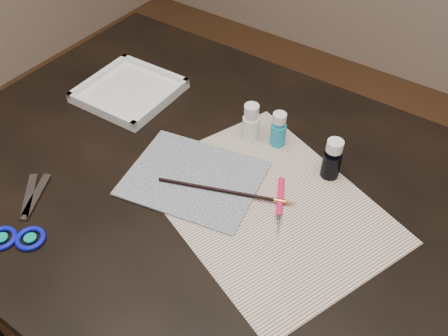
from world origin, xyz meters
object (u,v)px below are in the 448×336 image
Objects in this scene: paint_bottle_white at (251,122)px; paint_bottle_cyan at (278,129)px; paper at (267,205)px; palette_tray at (129,90)px; canvas at (194,178)px; scissors at (22,210)px; paint_bottle_navy at (332,159)px.

paint_bottle_cyan is (0.06, 0.02, -0.00)m from paint_bottle_white.
paper is 0.21m from paint_bottle_white.
palette_tray is (-0.34, -0.03, -0.03)m from paint_bottle_white.
paint_bottle_cyan is at bearing 114.57° from paper.
palette_tray is at bearing 155.16° from canvas.
paint_bottle_cyan is 0.40m from palette_tray.
paper is at bearing -65.43° from paint_bottle_cyan.
paint_bottle_cyan reaches higher than palette_tray.
paper is at bearing -47.74° from paint_bottle_white.
paper is 0.48m from scissors.
paint_bottle_navy is (0.20, -0.01, 0.00)m from paint_bottle_white.
paint_bottle_navy is 0.62m from scissors.
paint_bottle_white is 0.97× the size of paint_bottle_navy.
scissors is at bearing -129.86° from canvas.
canvas is 1.23× the size of scissors.
palette_tray is at bearing -172.54° from paint_bottle_cyan.
paint_bottle_white is at bearing 178.38° from paint_bottle_navy.
scissors is (-0.22, -0.26, 0.00)m from canvas.
paint_bottle_navy is (0.22, 0.17, 0.04)m from canvas.
paint_bottle_navy reaches higher than scissors.
paint_bottle_navy is (0.14, -0.02, 0.00)m from paint_bottle_cyan.
paint_bottle_white is 0.43× the size of palette_tray.
paint_bottle_navy reaches higher than palette_tray.
paint_bottle_white reaches higher than paint_bottle_cyan.
paint_bottle_cyan is 0.38× the size of scissors.
paper is 5.18× the size of paint_bottle_white.
scissors is at bearing -119.00° from paint_bottle_white.
paper is at bearing -113.52° from paint_bottle_navy.
canvas is at bearing -24.84° from palette_tray.
canvas is (-0.16, -0.03, 0.00)m from paper.
paint_bottle_cyan is at bearing 66.52° from canvas.
paint_bottle_cyan is 0.39× the size of palette_tray.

